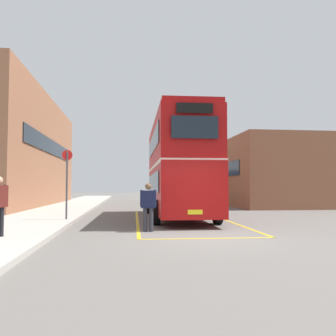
# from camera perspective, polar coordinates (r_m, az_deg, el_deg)

# --- Properties ---
(ground_plane) EXTENTS (135.60, 135.60, 0.00)m
(ground_plane) POSITION_cam_1_polar(r_m,az_deg,el_deg) (24.71, -1.19, -6.51)
(ground_plane) COLOR #66605B
(sidewalk_left) EXTENTS (4.00, 57.60, 0.14)m
(sidewalk_left) POSITION_cam_1_polar(r_m,az_deg,el_deg) (27.29, -15.49, -5.92)
(sidewalk_left) COLOR #B2ADA3
(sidewalk_left) RESTS_ON ground
(brick_building_left) EXTENTS (6.76, 20.87, 8.32)m
(brick_building_left) POSITION_cam_1_polar(r_m,az_deg,el_deg) (30.01, -24.31, 2.32)
(brick_building_left) COLOR #9E6647
(brick_building_left) RESTS_ON ground
(depot_building_right) EXTENTS (8.73, 16.52, 5.23)m
(depot_building_right) POSITION_cam_1_polar(r_m,az_deg,el_deg) (32.77, 15.14, -0.98)
(depot_building_right) COLOR brown
(depot_building_right) RESTS_ON ground
(double_decker_bus) EXTENTS (2.92, 10.06, 4.75)m
(double_decker_bus) POSITION_cam_1_polar(r_m,az_deg,el_deg) (17.48, 1.56, 0.28)
(double_decker_bus) COLOR black
(double_decker_bus) RESTS_ON ground
(single_deck_bus) EXTENTS (3.45, 8.39, 3.02)m
(single_deck_bus) POSITION_cam_1_polar(r_m,az_deg,el_deg) (34.31, 1.60, -2.80)
(single_deck_bus) COLOR black
(single_deck_bus) RESTS_ON ground
(pedestrian_boarding) EXTENTS (0.54, 0.29, 1.63)m
(pedestrian_boarding) POSITION_cam_1_polar(r_m,az_deg,el_deg) (12.15, -3.17, -5.72)
(pedestrian_boarding) COLOR #2D2D38
(pedestrian_boarding) RESTS_ON ground
(bus_stop_sign) EXTENTS (0.43, 0.15, 2.94)m
(bus_stop_sign) POSITION_cam_1_polar(r_m,az_deg,el_deg) (15.83, -15.79, -1.50)
(bus_stop_sign) COLOR #4C4C51
(bus_stop_sign) RESTS_ON sidewalk_left
(bay_marking_yellow) EXTENTS (4.40, 12.10, 0.01)m
(bay_marking_yellow) POSITION_cam_1_polar(r_m,az_deg,el_deg) (15.68, 2.50, -8.51)
(bay_marking_yellow) COLOR gold
(bay_marking_yellow) RESTS_ON ground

